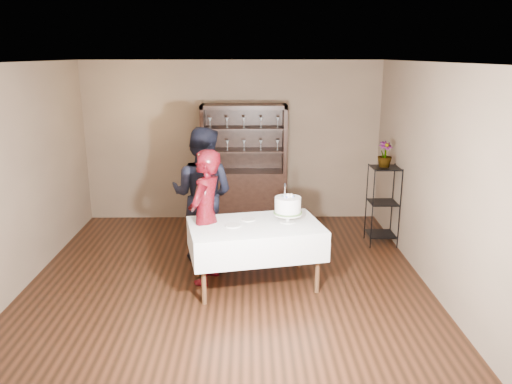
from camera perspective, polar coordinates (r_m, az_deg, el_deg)
The scene contains 14 objects.
floor at distance 6.54m, azimuth -3.24°, elevation -9.78°, with size 5.00×5.00×0.00m, color black.
ceiling at distance 5.92m, azimuth -3.65°, elevation 14.59°, with size 5.00×5.00×0.00m, color silver.
back_wall at distance 8.54m, azimuth -2.71°, elevation 5.77°, with size 5.00×0.02×2.70m, color brown.
wall_left at distance 6.69m, azimuth -25.37°, elevation 1.54°, with size 0.02×5.00×2.70m, color brown.
wall_right at distance 6.47m, azimuth 19.27°, elevation 1.76°, with size 0.02×5.00×2.70m, color brown.
china_hutch at distance 8.43m, azimuth -1.34°, elevation 0.90°, with size 1.40×0.48×2.00m.
plant_etagere at distance 7.69m, azimuth 14.29°, elevation -1.15°, with size 0.42×0.42×1.20m.
cake_table at distance 6.13m, azimuth -0.10°, elevation -5.36°, with size 1.75×1.27×0.79m.
woman at distance 6.19m, azimuth -5.78°, elevation -2.89°, with size 0.62×0.41×1.70m, color #380605.
man at distance 6.86m, azimuth -6.14°, elevation -0.30°, with size 0.91×0.71×1.86m, color black.
cake at distance 6.11m, azimuth 3.66°, elevation -1.66°, with size 0.41×0.41×0.50m.
plate_near at distance 6.01m, azimuth -2.67°, elevation -3.84°, with size 0.19×0.19×0.01m, color white.
plate_far at distance 6.22m, azimuth -0.89°, elevation -3.16°, with size 0.17×0.17×0.01m, color white.
potted_plant at distance 7.53m, azimuth 14.50°, elevation 4.19°, with size 0.21×0.21×0.38m, color #4E7437.
Camera 1 is at (0.28, -5.91, 2.79)m, focal length 35.00 mm.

